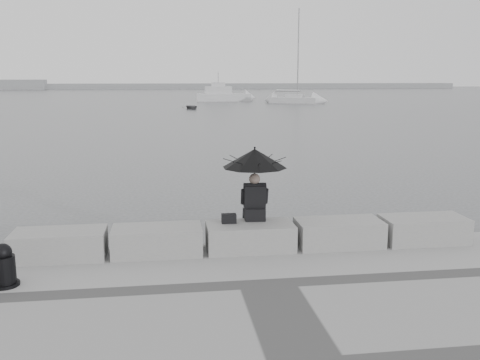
{
  "coord_description": "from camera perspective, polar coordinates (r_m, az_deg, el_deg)",
  "views": [
    {
      "loc": [
        -1.51,
        -9.81,
        3.66
      ],
      "look_at": [
        0.3,
        3.0,
        1.15
      ],
      "focal_mm": 40.0,
      "sensor_mm": 36.0,
      "label": 1
    }
  ],
  "objects": [
    {
      "name": "motor_cruiser",
      "position": [
        81.82,
        -1.76,
        9.04
      ],
      "size": [
        8.2,
        3.25,
        4.5
      ],
      "rotation": [
        0.0,
        0.0,
        -0.06
      ],
      "color": "silver",
      "rests_on": "ground"
    },
    {
      "name": "dinghy",
      "position": [
        62.04,
        -5.2,
        7.77
      ],
      "size": [
        2.96,
        1.7,
        0.47
      ],
      "primitive_type": "imported",
      "rotation": [
        0.0,
        0.0,
        0.2
      ],
      "color": "slate",
      "rests_on": "ground"
    },
    {
      "name": "stone_block_far_left",
      "position": [
        9.99,
        -18.7,
        -6.56
      ],
      "size": [
        1.6,
        0.8,
        0.5
      ],
      "primitive_type": "cube",
      "color": "gray",
      "rests_on": "promenade"
    },
    {
      "name": "mooring_bollard",
      "position": [
        9.0,
        -23.89,
        -8.61
      ],
      "size": [
        0.43,
        0.43,
        0.68
      ],
      "color": "black",
      "rests_on": "promenade"
    },
    {
      "name": "stone_block_right",
      "position": [
        10.32,
        10.49,
        -5.59
      ],
      "size": [
        1.6,
        0.8,
        0.5
      ],
      "primitive_type": "cube",
      "color": "gray",
      "rests_on": "promenade"
    },
    {
      "name": "sailboat_right",
      "position": [
        76.05,
        5.83,
        8.57
      ],
      "size": [
        6.98,
        5.48,
        12.9
      ],
      "rotation": [
        0.0,
        0.0,
        -0.54
      ],
      "color": "silver",
      "rests_on": "ground"
    },
    {
      "name": "stone_block_far_right",
      "position": [
        10.97,
        18.98,
        -5.03
      ],
      "size": [
        1.6,
        0.8,
        0.5
      ],
      "primitive_type": "cube",
      "color": "gray",
      "rests_on": "promenade"
    },
    {
      "name": "stone_block_centre",
      "position": [
        9.92,
        1.08,
        -6.08
      ],
      "size": [
        1.6,
        0.8,
        0.5
      ],
      "primitive_type": "cube",
      "color": "gray",
      "rests_on": "promenade"
    },
    {
      "name": "bag",
      "position": [
        9.88,
        -1.19,
        -4.13
      ],
      "size": [
        0.27,
        0.15,
        0.17
      ],
      "primitive_type": "cube",
      "color": "black",
      "rests_on": "stone_block_centre"
    },
    {
      "name": "distant_landmass",
      "position": [
        164.48,
        -10.49,
        9.84
      ],
      "size": [
        180.0,
        8.0,
        2.8
      ],
      "color": "gray",
      "rests_on": "ground"
    },
    {
      "name": "ground",
      "position": [
        10.58,
        0.68,
        -9.26
      ],
      "size": [
        360.0,
        360.0,
        0.0
      ],
      "primitive_type": "plane",
      "color": "#3F4143",
      "rests_on": "ground"
    },
    {
      "name": "seated_person",
      "position": [
        9.91,
        1.59,
        1.41
      ],
      "size": [
        1.21,
        1.21,
        1.39
      ],
      "rotation": [
        0.0,
        0.0,
        -0.04
      ],
      "color": "black",
      "rests_on": "stone_block_centre"
    },
    {
      "name": "stone_block_left",
      "position": [
        9.81,
        -8.83,
        -6.42
      ],
      "size": [
        1.6,
        0.8,
        0.5
      ],
      "primitive_type": "cube",
      "color": "gray",
      "rests_on": "promenade"
    }
  ]
}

